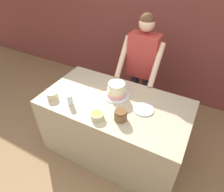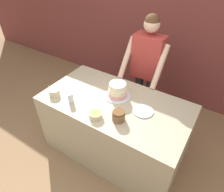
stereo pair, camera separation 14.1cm
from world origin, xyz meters
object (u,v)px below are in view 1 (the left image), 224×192
at_px(drinking_glass, 70,100).
at_px(stoneware_jar, 121,115).
at_px(cake, 117,90).
at_px(frosting_bowl_orange, 97,115).
at_px(frosting_bowl_blue, 52,95).
at_px(person_baker, 142,63).
at_px(ceramic_plate, 144,109).

xyz_separation_m(drinking_glass, stoneware_jar, (0.63, 0.05, -0.00)).
bearing_deg(cake, frosting_bowl_orange, -90.30).
xyz_separation_m(frosting_bowl_blue, stoneware_jar, (0.90, 0.06, 0.01)).
bearing_deg(drinking_glass, person_baker, 67.02).
distance_m(frosting_bowl_blue, stoneware_jar, 0.90).
height_order(frosting_bowl_blue, drinking_glass, frosting_bowl_blue).
height_order(person_baker, drinking_glass, person_baker).
height_order(person_baker, stoneware_jar, person_baker).
height_order(frosting_bowl_orange, stoneware_jar, stoneware_jar).
height_order(drinking_glass, stoneware_jar, drinking_glass).
relative_size(drinking_glass, ceramic_plate, 0.52).
height_order(cake, frosting_bowl_blue, cake).
bearing_deg(frosting_bowl_orange, drinking_glass, 172.53).
distance_m(frosting_bowl_orange, drinking_glass, 0.41).
xyz_separation_m(person_baker, frosting_bowl_blue, (-0.73, -1.10, -0.10)).
bearing_deg(drinking_glass, frosting_bowl_blue, -178.11).
bearing_deg(cake, stoneware_jar, -56.90).
xyz_separation_m(frosting_bowl_orange, frosting_bowl_blue, (-0.67, 0.04, 0.01)).
height_order(person_baker, ceramic_plate, person_baker).
height_order(cake, drinking_glass, cake).
bearing_deg(cake, ceramic_plate, -12.58).
bearing_deg(stoneware_jar, frosting_bowl_orange, -156.73).
bearing_deg(frosting_bowl_orange, person_baker, 86.93).
xyz_separation_m(frosting_bowl_orange, stoneware_jar, (0.23, 0.10, 0.02)).
bearing_deg(ceramic_plate, drinking_glass, -158.76).
bearing_deg(frosting_bowl_orange, stoneware_jar, 23.27).
xyz_separation_m(cake, frosting_bowl_orange, (-0.00, -0.45, -0.05)).
bearing_deg(person_baker, frosting_bowl_orange, -93.07).
height_order(frosting_bowl_orange, ceramic_plate, frosting_bowl_orange).
distance_m(frosting_bowl_orange, frosting_bowl_blue, 0.67).
bearing_deg(person_baker, stoneware_jar, -80.80).
relative_size(person_baker, ceramic_plate, 7.17).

